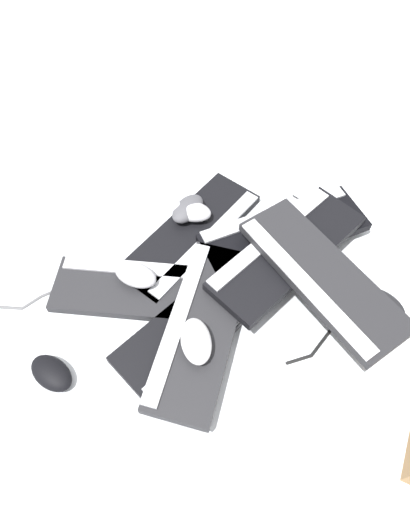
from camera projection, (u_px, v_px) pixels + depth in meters
The scene contains 16 objects.
ground_plane at pixel (181, 261), 1.19m from camera, with size 3.20×3.20×0.00m, color silver.
keyboard_0 at pixel (191, 235), 1.23m from camera, with size 0.43×0.41×0.03m.
keyboard_1 at pixel (142, 290), 1.13m from camera, with size 0.22×0.46×0.03m.
keyboard_2 at pixel (201, 321), 1.08m from camera, with size 0.40×0.43×0.03m.
keyboard_3 at pixel (264, 258), 1.18m from camera, with size 0.41×0.42×0.03m.
keyboard_4 at pixel (284, 231), 1.20m from camera, with size 0.28×0.46×0.03m.
keyboard_5 at pixel (287, 251), 1.12m from camera, with size 0.40×0.43×0.03m.
keyboard_6 at pixel (201, 326), 1.04m from camera, with size 0.46×0.29×0.03m.
keyboard_7 at pixel (321, 275), 1.05m from camera, with size 0.46×0.35×0.03m.
mouse_0 at pixel (136, 275), 1.11m from camera, with size 0.11×0.07×0.04m, color #B7B7BC.
mouse_1 at pixel (52, 373), 1.00m from camera, with size 0.11×0.07×0.04m, color black.
mouse_2 at pixel (384, 305), 1.10m from camera, with size 0.11×0.07×0.04m, color black.
mouse_3 at pixel (188, 209), 1.23m from camera, with size 0.11×0.07×0.04m, color #4C4C51.
mouse_4 at pixel (191, 211), 1.23m from camera, with size 0.11×0.07×0.04m, color #B7B7BC.
mouse_5 at pixel (196, 341), 0.98m from camera, with size 0.11×0.07×0.04m, color silver.
cable_0 at pixel (91, 301), 1.12m from camera, with size 0.33×0.56×0.01m.
Camera 1 is at (-0.67, -0.01, 0.99)m, focal length 32.00 mm.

